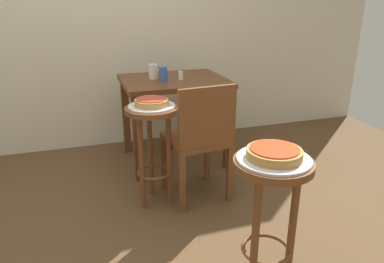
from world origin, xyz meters
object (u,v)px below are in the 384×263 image
object	(u,v)px
stool_foreground	(270,199)
dining_table	(174,93)
serving_plate_foreground	(274,159)
cup_far_edge	(153,71)
stool_middle	(153,135)
cup_near_edge	(163,74)
wooden_chair	(200,138)
pizza_foreground	(274,153)
pizza_middle	(151,102)
condiment_shaker	(181,75)
serving_plate_middle	(152,106)

from	to	relation	value
stool_foreground	dining_table	size ratio (longest dim) A/B	0.82
serving_plate_foreground	cup_far_edge	size ratio (longest dim) A/B	2.69
stool_middle	cup_near_edge	bearing A→B (deg)	69.28
serving_plate_foreground	stool_middle	world-z (taller)	serving_plate_foreground
dining_table	wooden_chair	world-z (taller)	wooden_chair
pizza_foreground	cup_far_edge	bearing A→B (deg)	95.44
dining_table	wooden_chair	bearing A→B (deg)	-91.39
pizza_middle	stool_middle	bearing A→B (deg)	-108.43
dining_table	wooden_chair	size ratio (longest dim) A/B	1.01
wooden_chair	serving_plate_foreground	bearing A→B (deg)	-88.90
stool_middle	pizza_middle	world-z (taller)	pizza_middle
serving_plate_foreground	condiment_shaker	world-z (taller)	condiment_shaker
serving_plate_middle	wooden_chair	size ratio (longest dim) A/B	0.36
serving_plate_middle	pizza_foreground	bearing A→B (deg)	-71.15
pizza_middle	condiment_shaker	size ratio (longest dim) A/B	3.11
stool_middle	cup_far_edge	bearing A→B (deg)	76.70
cup_near_edge	wooden_chair	xyz separation A→B (m)	(0.09, -0.65, -0.33)
cup_near_edge	condiment_shaker	world-z (taller)	cup_near_edge
stool_middle	pizza_middle	size ratio (longest dim) A/B	3.18
stool_middle	condiment_shaker	size ratio (longest dim) A/B	9.89
condiment_shaker	stool_foreground	bearing A→B (deg)	-91.59
condiment_shaker	dining_table	bearing A→B (deg)	126.65
stool_foreground	cup_far_edge	world-z (taller)	cup_far_edge
pizza_foreground	cup_near_edge	size ratio (longest dim) A/B	2.03
stool_foreground	serving_plate_middle	world-z (taller)	serving_plate_middle
dining_table	serving_plate_middle	bearing A→B (deg)	-116.48
pizza_foreground	wooden_chair	distance (m)	0.96
serving_plate_foreground	dining_table	size ratio (longest dim) A/B	0.38
pizza_middle	cup_far_edge	bearing A→B (deg)	76.70
serving_plate_middle	cup_far_edge	distance (m)	0.75
condiment_shaker	wooden_chair	distance (m)	0.73
stool_middle	condiment_shaker	bearing A→B (deg)	58.21
pizza_middle	cup_far_edge	xyz separation A→B (m)	(0.17, 0.72, 0.06)
cup_far_edge	wooden_chair	xyz separation A→B (m)	(0.14, -0.78, -0.33)
serving_plate_foreground	stool_middle	distance (m)	1.05
pizza_foreground	stool_middle	size ratio (longest dim) A/B	0.34
serving_plate_foreground	cup_near_edge	bearing A→B (deg)	93.94
serving_plate_middle	cup_far_edge	size ratio (longest dim) A/B	2.53
pizza_middle	cup_near_edge	distance (m)	0.64
pizza_foreground	wooden_chair	xyz separation A→B (m)	(-0.02, 0.92, -0.27)
serving_plate_middle	cup_far_edge	xyz separation A→B (m)	(0.17, 0.72, 0.09)
serving_plate_foreground	pizza_foreground	size ratio (longest dim) A/B	1.34
pizza_foreground	stool_foreground	bearing A→B (deg)	180.00
serving_plate_foreground	serving_plate_middle	world-z (taller)	same
stool_foreground	pizza_middle	world-z (taller)	pizza_middle
serving_plate_middle	cup_near_edge	size ratio (longest dim) A/B	2.57
condiment_shaker	serving_plate_foreground	bearing A→B (deg)	-91.59
pizza_foreground	cup_far_edge	size ratio (longest dim) A/B	2.00
dining_table	cup_near_edge	distance (m)	0.23
condiment_shaker	wooden_chair	size ratio (longest dim) A/B	0.08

